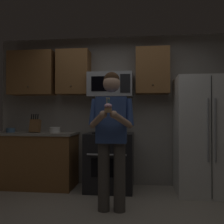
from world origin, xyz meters
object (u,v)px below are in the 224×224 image
at_px(microwave, 111,85).
at_px(bowl_large_white, 55,130).
at_px(refrigerator, 205,135).
at_px(knife_block, 35,126).
at_px(oven_range, 110,161).
at_px(cupcake, 108,108).
at_px(bowl_small_colored, 10,130).
at_px(person, 112,132).

relative_size(microwave, bowl_large_white, 3.86).
height_order(microwave, refrigerator, microwave).
xyz_separation_m(knife_block, bowl_large_white, (0.31, 0.08, -0.07)).
xyz_separation_m(oven_range, microwave, (0.00, 0.12, 1.26)).
bearing_deg(refrigerator, knife_block, 179.80).
bearing_deg(microwave, cupcake, -84.20).
height_order(oven_range, bowl_small_colored, bowl_small_colored).
relative_size(microwave, knife_block, 2.31).
bearing_deg(person, bowl_large_white, 137.93).
height_order(knife_block, bowl_large_white, knife_block).
relative_size(bowl_large_white, cupcake, 1.10).
height_order(knife_block, cupcake, cupcake).
height_order(oven_range, bowl_large_white, bowl_large_white).
xyz_separation_m(microwave, knife_block, (-1.26, -0.15, -0.69)).
relative_size(bowl_large_white, bowl_small_colored, 1.23).
distance_m(microwave, person, 1.28).
relative_size(refrigerator, knife_block, 5.63).
bearing_deg(knife_block, refrigerator, -0.20).
bearing_deg(refrigerator, bowl_large_white, 177.91).
bearing_deg(microwave, person, -82.41).
bearing_deg(bowl_small_colored, oven_range, 0.43).
distance_m(oven_range, person, 1.08).
bearing_deg(bowl_large_white, knife_block, -165.65).
bearing_deg(bowl_large_white, microwave, 4.17).
relative_size(oven_range, refrigerator, 0.52).
bearing_deg(cupcake, bowl_small_colored, 145.95).
height_order(microwave, cupcake, microwave).
height_order(bowl_large_white, bowl_small_colored, bowl_large_white).
xyz_separation_m(refrigerator, bowl_large_white, (-2.45, 0.09, 0.07)).
bearing_deg(bowl_large_white, oven_range, -3.04).
distance_m(microwave, cupcake, 1.45).
distance_m(refrigerator, cupcake, 1.87).
relative_size(knife_block, person, 0.18).
bearing_deg(refrigerator, person, -146.73).
xyz_separation_m(microwave, bowl_large_white, (-0.95, -0.07, -0.75)).
distance_m(bowl_small_colored, person, 2.06).
distance_m(knife_block, person, 1.67).
height_order(bowl_large_white, person, person).
height_order(microwave, person, microwave).
relative_size(microwave, person, 0.42).
distance_m(oven_range, bowl_large_white, 1.07).
bearing_deg(oven_range, cupcake, -83.66).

